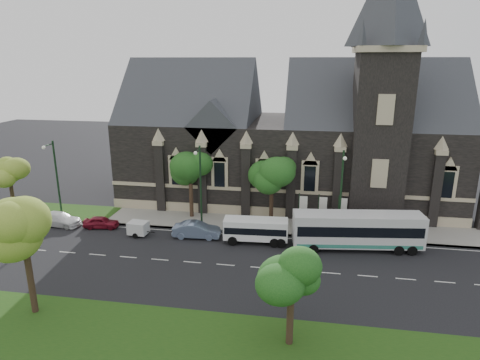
% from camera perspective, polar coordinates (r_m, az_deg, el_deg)
% --- Properties ---
extents(ground, '(160.00, 160.00, 0.00)m').
position_cam_1_polar(ground, '(36.89, -2.00, -11.59)').
color(ground, black).
rests_on(ground, ground).
extents(sidewalk, '(80.00, 5.00, 0.15)m').
position_cam_1_polar(sidewalk, '(45.34, 0.36, -5.98)').
color(sidewalk, gray).
rests_on(sidewalk, ground).
extents(museum, '(40.00, 17.70, 29.90)m').
position_cam_1_polar(museum, '(51.56, 7.67, 5.98)').
color(museum, black).
rests_on(museum, ground).
extents(tree_park_near, '(4.42, 4.42, 8.56)m').
position_cam_1_polar(tree_park_near, '(31.47, -27.18, -5.71)').
color(tree_park_near, black).
rests_on(tree_park_near, ground).
extents(tree_park_east, '(3.40, 3.40, 6.28)m').
position_cam_1_polar(tree_park_east, '(25.91, 7.54, -13.00)').
color(tree_park_east, black).
rests_on(tree_park_east, ground).
extents(tree_walk_right, '(4.08, 4.08, 7.80)m').
position_cam_1_polar(tree_walk_right, '(44.30, 4.73, 1.27)').
color(tree_walk_right, black).
rests_on(tree_walk_right, ground).
extents(tree_walk_left, '(3.91, 3.91, 7.64)m').
position_cam_1_polar(tree_walk_left, '(45.88, -6.56, 1.63)').
color(tree_walk_left, black).
rests_on(tree_walk_left, ground).
extents(tree_walk_far, '(3.40, 3.40, 6.28)m').
position_cam_1_polar(tree_walk_far, '(55.83, -29.00, 1.12)').
color(tree_walk_far, black).
rests_on(tree_walk_far, ground).
extents(street_lamp_near, '(0.36, 1.88, 9.00)m').
position_cam_1_polar(street_lamp_near, '(41.03, 13.76, -1.40)').
color(street_lamp_near, black).
rests_on(street_lamp_near, ground).
extents(street_lamp_mid, '(0.36, 1.88, 9.00)m').
position_cam_1_polar(street_lamp_mid, '(42.23, -5.51, -0.50)').
color(street_lamp_mid, black).
rests_on(street_lamp_mid, ground).
extents(street_lamp_far, '(0.36, 1.88, 9.00)m').
position_cam_1_polar(street_lamp_far, '(48.76, -24.01, 0.42)').
color(street_lamp_far, black).
rests_on(street_lamp_far, ground).
extents(banner_flag_left, '(0.90, 0.10, 4.00)m').
position_cam_1_polar(banner_flag_left, '(43.57, 8.47, -3.86)').
color(banner_flag_left, black).
rests_on(banner_flag_left, ground).
extents(banner_flag_center, '(0.90, 0.10, 4.00)m').
position_cam_1_polar(banner_flag_center, '(43.60, 11.11, -3.97)').
color(banner_flag_center, black).
rests_on(banner_flag_center, ground).
extents(banner_flag_right, '(0.90, 0.10, 4.00)m').
position_cam_1_polar(banner_flag_right, '(43.72, 13.73, -4.08)').
color(banner_flag_right, black).
rests_on(banner_flag_right, ground).
extents(tour_coach, '(12.17, 4.02, 3.49)m').
position_cam_1_polar(tour_coach, '(40.53, 15.87, -6.62)').
color(tour_coach, silver).
rests_on(tour_coach, ground).
extents(shuttle_bus, '(6.29, 2.53, 2.39)m').
position_cam_1_polar(shuttle_bus, '(40.53, 2.22, -6.75)').
color(shuttle_bus, white).
rests_on(shuttle_bus, ground).
extents(box_trailer, '(2.79, 1.64, 1.46)m').
position_cam_1_polar(box_trailer, '(43.46, -13.82, -6.41)').
color(box_trailer, silver).
rests_on(box_trailer, ground).
extents(sedan, '(4.89, 1.97, 1.58)m').
position_cam_1_polar(sedan, '(42.05, -5.98, -6.85)').
color(sedan, '#7183A3').
rests_on(sedan, ground).
extents(car_far_red, '(3.83, 1.92, 1.25)m').
position_cam_1_polar(car_far_red, '(46.57, -18.57, -5.52)').
color(car_far_red, maroon).
rests_on(car_far_red, ground).
extents(car_far_white, '(5.07, 2.45, 1.42)m').
position_cam_1_polar(car_far_white, '(48.82, -23.64, -4.95)').
color(car_far_white, white).
rests_on(car_far_white, ground).
extents(car_far_grey, '(4.24, 1.80, 1.36)m').
position_cam_1_polar(car_far_grey, '(50.84, -29.10, -4.89)').
color(car_far_grey, '#444A4F').
rests_on(car_far_grey, ground).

